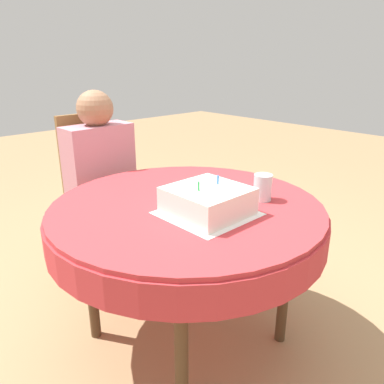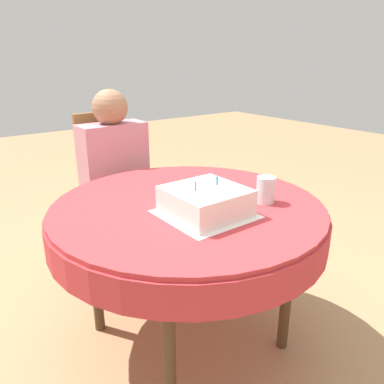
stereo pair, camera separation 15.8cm
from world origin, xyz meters
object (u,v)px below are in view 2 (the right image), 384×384
object	(u,v)px
person	(116,166)
drinking_glass	(266,190)
chair	(111,189)
birthday_cake	(206,201)

from	to	relation	value
person	drinking_glass	distance (m)	1.03
person	chair	bearing A→B (deg)	90.00
person	birthday_cake	xyz separation A→B (m)	(-0.07, -0.95, 0.08)
birthday_cake	person	bearing A→B (deg)	86.01
chair	birthday_cake	distance (m)	1.07
person	drinking_glass	world-z (taller)	person
drinking_glass	chair	bearing A→B (deg)	101.73
birthday_cake	chair	bearing A→B (deg)	86.40
chair	drinking_glass	world-z (taller)	chair
drinking_glass	birthday_cake	bearing A→B (deg)	169.46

